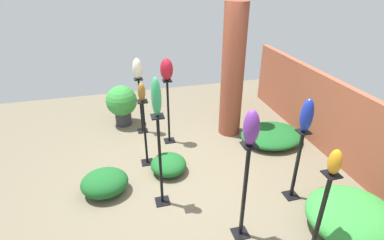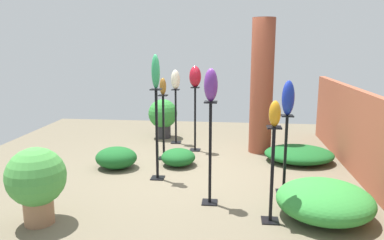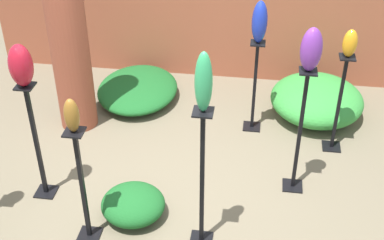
{
  "view_description": "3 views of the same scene",
  "coord_description": "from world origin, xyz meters",
  "px_view_note": "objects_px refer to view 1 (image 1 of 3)",
  "views": [
    {
      "loc": [
        3.65,
        -0.84,
        3.04
      ],
      "look_at": [
        -0.17,
        0.17,
        0.97
      ],
      "focal_mm": 28.0,
      "sensor_mm": 36.0,
      "label": 1
    },
    {
      "loc": [
        5.76,
        0.71,
        2.02
      ],
      "look_at": [
        0.17,
        0.09,
        0.89
      ],
      "focal_mm": 35.0,
      "sensor_mm": 36.0,
      "label": 2
    },
    {
      "loc": [
        0.78,
        -3.78,
        3.59
      ],
      "look_at": [
        0.19,
        0.33,
        0.79
      ],
      "focal_mm": 50.0,
      "sensor_mm": 36.0,
      "label": 3
    }
  ],
  "objects_px": {
    "pedestal_ruby": "(168,115)",
    "potted_plant_back_center": "(122,103)",
    "art_vase_violet": "(251,128)",
    "art_vase_ruby": "(166,69)",
    "pedestal_ivory": "(141,108)",
    "art_vase_amber": "(335,162)",
    "art_vase_jade": "(156,97)",
    "pedestal_violet": "(244,196)",
    "pedestal_bronze": "(145,136)",
    "pedestal_cobalt": "(296,168)",
    "pedestal_amber": "(320,218)",
    "brick_pillar": "(233,73)",
    "pedestal_jade": "(160,165)",
    "art_vase_ivory": "(137,69)",
    "art_vase_cobalt": "(307,115)",
    "art_vase_bronze": "(142,92)"
  },
  "relations": [
    {
      "from": "pedestal_ruby",
      "to": "art_vase_jade",
      "type": "xyz_separation_m",
      "value": [
        1.62,
        -0.41,
        1.07
      ]
    },
    {
      "from": "pedestal_bronze",
      "to": "pedestal_cobalt",
      "type": "height_order",
      "value": "pedestal_bronze"
    },
    {
      "from": "brick_pillar",
      "to": "pedestal_ivory",
      "type": "distance_m",
      "value": 1.91
    },
    {
      "from": "art_vase_ivory",
      "to": "pedestal_amber",
      "type": "bearing_deg",
      "value": 25.63
    },
    {
      "from": "pedestal_violet",
      "to": "art_vase_amber",
      "type": "relative_size",
      "value": 4.57
    },
    {
      "from": "pedestal_cobalt",
      "to": "pedestal_ruby",
      "type": "height_order",
      "value": "pedestal_ruby"
    },
    {
      "from": "art_vase_violet",
      "to": "art_vase_bronze",
      "type": "distance_m",
      "value": 2.08
    },
    {
      "from": "pedestal_amber",
      "to": "art_vase_ivory",
      "type": "bearing_deg",
      "value": -154.37
    },
    {
      "from": "pedestal_ivory",
      "to": "pedestal_violet",
      "type": "bearing_deg",
      "value": 16.84
    },
    {
      "from": "pedestal_cobalt",
      "to": "art_vase_violet",
      "type": "relative_size",
      "value": 2.7
    },
    {
      "from": "art_vase_jade",
      "to": "art_vase_cobalt",
      "type": "bearing_deg",
      "value": 79.03
    },
    {
      "from": "pedestal_ruby",
      "to": "potted_plant_back_center",
      "type": "bearing_deg",
      "value": -139.28
    },
    {
      "from": "art_vase_violet",
      "to": "art_vase_ruby",
      "type": "height_order",
      "value": "art_vase_violet"
    },
    {
      "from": "art_vase_violet",
      "to": "pedestal_amber",
      "type": "bearing_deg",
      "value": 59.14
    },
    {
      "from": "art_vase_jade",
      "to": "pedestal_bronze",
      "type": "bearing_deg",
      "value": -174.99
    },
    {
      "from": "brick_pillar",
      "to": "pedestal_cobalt",
      "type": "distance_m",
      "value": 2.17
    },
    {
      "from": "pedestal_ruby",
      "to": "potted_plant_back_center",
      "type": "xyz_separation_m",
      "value": [
        -0.93,
        -0.8,
        -0.07
      ]
    },
    {
      "from": "art_vase_bronze",
      "to": "potted_plant_back_center",
      "type": "relative_size",
      "value": 0.35
    },
    {
      "from": "pedestal_ruby",
      "to": "art_vase_ivory",
      "type": "bearing_deg",
      "value": -138.84
    },
    {
      "from": "pedestal_violet",
      "to": "pedestal_amber",
      "type": "height_order",
      "value": "pedestal_violet"
    },
    {
      "from": "brick_pillar",
      "to": "pedestal_jade",
      "type": "xyz_separation_m",
      "value": [
        1.67,
        -1.66,
        -0.61
      ]
    },
    {
      "from": "pedestal_violet",
      "to": "pedestal_ruby",
      "type": "relative_size",
      "value": 1.08
    },
    {
      "from": "pedestal_cobalt",
      "to": "pedestal_ruby",
      "type": "distance_m",
      "value": 2.45
    },
    {
      "from": "pedestal_ruby",
      "to": "pedestal_violet",
      "type": "bearing_deg",
      "value": 10.28
    },
    {
      "from": "art_vase_ivory",
      "to": "art_vase_ruby",
      "type": "relative_size",
      "value": 1.01
    },
    {
      "from": "pedestal_violet",
      "to": "art_vase_violet",
      "type": "height_order",
      "value": "art_vase_violet"
    },
    {
      "from": "pedestal_ivory",
      "to": "brick_pillar",
      "type": "bearing_deg",
      "value": 74.67
    },
    {
      "from": "pedestal_bronze",
      "to": "pedestal_cobalt",
      "type": "relative_size",
      "value": 1.06
    },
    {
      "from": "brick_pillar",
      "to": "art_vase_amber",
      "type": "height_order",
      "value": "brick_pillar"
    },
    {
      "from": "art_vase_amber",
      "to": "art_vase_cobalt",
      "type": "relative_size",
      "value": 0.63
    },
    {
      "from": "pedestal_amber",
      "to": "art_vase_ruby",
      "type": "distance_m",
      "value": 3.24
    },
    {
      "from": "pedestal_bronze",
      "to": "pedestal_jade",
      "type": "height_order",
      "value": "pedestal_jade"
    },
    {
      "from": "pedestal_cobalt",
      "to": "pedestal_bronze",
      "type": "bearing_deg",
      "value": -125.23
    },
    {
      "from": "art_vase_ivory",
      "to": "potted_plant_back_center",
      "type": "relative_size",
      "value": 0.46
    },
    {
      "from": "pedestal_bronze",
      "to": "pedestal_jade",
      "type": "bearing_deg",
      "value": 5.01
    },
    {
      "from": "brick_pillar",
      "to": "art_vase_jade",
      "type": "height_order",
      "value": "brick_pillar"
    },
    {
      "from": "art_vase_jade",
      "to": "art_vase_ivory",
      "type": "distance_m",
      "value": 2.16
    },
    {
      "from": "pedestal_ivory",
      "to": "art_vase_jade",
      "type": "height_order",
      "value": "art_vase_jade"
    },
    {
      "from": "art_vase_cobalt",
      "to": "pedestal_violet",
      "type": "bearing_deg",
      "value": -65.18
    },
    {
      "from": "pedestal_jade",
      "to": "art_vase_amber",
      "type": "xyz_separation_m",
      "value": [
        1.26,
        1.59,
        0.64
      ]
    },
    {
      "from": "pedestal_bronze",
      "to": "art_vase_ivory",
      "type": "height_order",
      "value": "art_vase_ivory"
    },
    {
      "from": "pedestal_bronze",
      "to": "pedestal_ivory",
      "type": "relative_size",
      "value": 1.03
    },
    {
      "from": "art_vase_violet",
      "to": "art_vase_cobalt",
      "type": "relative_size",
      "value": 0.87
    },
    {
      "from": "art_vase_amber",
      "to": "art_vase_ivory",
      "type": "bearing_deg",
      "value": -154.37
    },
    {
      "from": "pedestal_ivory",
      "to": "art_vase_amber",
      "type": "distance_m",
      "value": 3.84
    },
    {
      "from": "pedestal_cobalt",
      "to": "art_vase_cobalt",
      "type": "height_order",
      "value": "art_vase_cobalt"
    },
    {
      "from": "art_vase_jade",
      "to": "art_vase_amber",
      "type": "relative_size",
      "value": 1.72
    },
    {
      "from": "pedestal_ivory",
      "to": "potted_plant_back_center",
      "type": "xyz_separation_m",
      "value": [
        -0.42,
        -0.35,
        -0.02
      ]
    },
    {
      "from": "pedestal_ruby",
      "to": "art_vase_ruby",
      "type": "xyz_separation_m",
      "value": [
        0.0,
        0.0,
        0.87
      ]
    },
    {
      "from": "pedestal_jade",
      "to": "potted_plant_back_center",
      "type": "distance_m",
      "value": 2.59
    }
  ]
}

